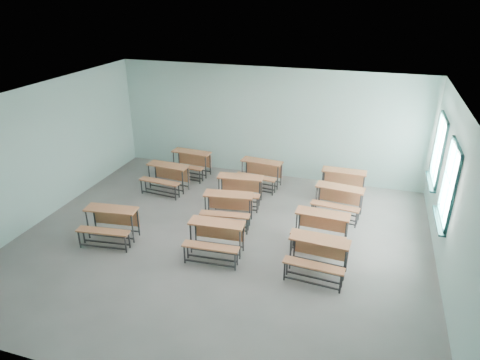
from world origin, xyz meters
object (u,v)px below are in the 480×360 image
object	(u,v)px
desk_unit_r2c2	(339,197)
desk_unit_r1c1	(228,205)
desk_unit_r1c2	(321,225)
desk_unit_r3c2	(343,180)
desk_unit_r3c1	(260,170)
desk_unit_r0c0	(110,220)
desk_unit_r3c0	(190,160)
desk_unit_r0c2	(318,252)
desk_unit_r0c1	(216,235)
desk_unit_r2c0	(166,174)
desk_unit_r2c1	(239,186)

from	to	relation	value
desk_unit_r2c2	desk_unit_r1c1	bearing A→B (deg)	-147.74
desk_unit_r1c2	desk_unit_r3c2	xyz separation A→B (m)	(0.23, 2.54, 0.00)
desk_unit_r3c1	desk_unit_r1c1	bearing A→B (deg)	-88.82
desk_unit_r0c0	desk_unit_r3c0	size ratio (longest dim) A/B	1.03
desk_unit_r0c2	desk_unit_r3c0	xyz separation A→B (m)	(-4.33, 3.72, 0.00)
desk_unit_r0c2	desk_unit_r1c2	bearing A→B (deg)	98.48
desk_unit_r0c2	desk_unit_r0c1	bearing A→B (deg)	-176.20
desk_unit_r3c1	desk_unit_r3c2	size ratio (longest dim) A/B	1.06
desk_unit_r1c2	desk_unit_r2c0	distance (m)	4.69
desk_unit_r0c2	desk_unit_r1c2	world-z (taller)	same
desk_unit_r0c1	desk_unit_r3c1	bearing A→B (deg)	86.12
desk_unit_r0c1	desk_unit_r2c1	xyz separation A→B (m)	(-0.24, 2.41, 0.00)
desk_unit_r1c1	desk_unit_r1c2	distance (m)	2.26
desk_unit_r2c2	desk_unit_r3c0	world-z (taller)	same
desk_unit_r2c0	desk_unit_r3c0	size ratio (longest dim) A/B	1.01
desk_unit_r1c1	desk_unit_r3c1	size ratio (longest dim) A/B	1.02
desk_unit_r1c2	desk_unit_r1c1	bearing A→B (deg)	175.17
desk_unit_r3c1	desk_unit_r3c2	world-z (taller)	same
desk_unit_r3c1	desk_unit_r0c2	bearing A→B (deg)	-53.54
desk_unit_r3c2	desk_unit_r0c1	bearing A→B (deg)	-122.14
desk_unit_r0c2	desk_unit_r0c0	bearing A→B (deg)	-174.34
desk_unit_r0c0	desk_unit_r3c1	distance (m)	4.47
desk_unit_r0c0	desk_unit_r3c0	distance (m)	3.85
desk_unit_r2c0	desk_unit_r3c1	world-z (taller)	same
desk_unit_r2c0	desk_unit_r2c2	distance (m)	4.67
desk_unit_r0c1	desk_unit_r2c0	world-z (taller)	same
desk_unit_r1c2	desk_unit_r0c2	bearing A→B (deg)	-83.42
desk_unit_r2c0	desk_unit_r3c1	distance (m)	2.62
desk_unit_r1c2	desk_unit_r0c1	bearing A→B (deg)	-150.31
desk_unit_r1c1	desk_unit_r2c2	world-z (taller)	same
desk_unit_r3c0	desk_unit_r1c2	bearing A→B (deg)	-27.71
desk_unit_r2c0	desk_unit_r3c2	size ratio (longest dim) A/B	1.06
desk_unit_r0c1	desk_unit_r3c2	bearing A→B (deg)	53.65
desk_unit_r2c1	desk_unit_r1c2	bearing A→B (deg)	-37.15
desk_unit_r0c0	desk_unit_r2c2	bearing A→B (deg)	22.49
desk_unit_r2c2	desk_unit_r2c0	bearing A→B (deg)	-173.61
desk_unit_r0c2	desk_unit_r1c2	distance (m)	1.08
desk_unit_r0c1	desk_unit_r2c0	xyz separation A→B (m)	(-2.40, 2.54, 0.00)
desk_unit_r1c1	desk_unit_r1c2	world-z (taller)	same
desk_unit_r2c1	desk_unit_r1c1	bearing A→B (deg)	-94.35
desk_unit_r1c2	desk_unit_r3c2	size ratio (longest dim) A/B	1.02
desk_unit_r0c1	desk_unit_r0c2	bearing A→B (deg)	-4.28
desk_unit_r0c1	desk_unit_r3c0	distance (m)	4.31
desk_unit_r1c2	desk_unit_r2c0	world-z (taller)	same
desk_unit_r3c1	desk_unit_r3c2	distance (m)	2.29
desk_unit_r0c2	desk_unit_r2c0	size ratio (longest dim) A/B	0.99
desk_unit_r3c0	desk_unit_r3c2	size ratio (longest dim) A/B	1.04
desk_unit_r0c2	desk_unit_r2c0	world-z (taller)	same
desk_unit_r1c2	desk_unit_r3c0	distance (m)	5.00
desk_unit_r0c2	desk_unit_r2c1	size ratio (longest dim) A/B	0.97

